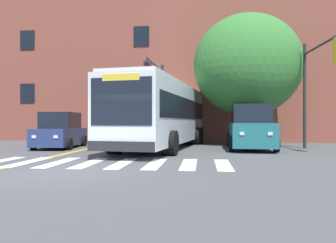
# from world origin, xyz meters

# --- Properties ---
(ground_plane) EXTENTS (120.00, 120.00, 0.00)m
(ground_plane) POSITION_xyz_m (0.00, 0.00, 0.00)
(ground_plane) COLOR #4C4C4F
(crosswalk) EXTENTS (8.43, 3.07, 0.01)m
(crosswalk) POSITION_xyz_m (0.65, 2.09, 0.00)
(crosswalk) COLOR white
(crosswalk) RESTS_ON ground
(lane_line_yellow_inner) EXTENTS (0.12, 36.00, 0.01)m
(lane_line_yellow_inner) POSITION_xyz_m (-2.22, 16.09, 0.00)
(lane_line_yellow_inner) COLOR gold
(lane_line_yellow_inner) RESTS_ON ground
(lane_line_yellow_outer) EXTENTS (0.12, 36.00, 0.01)m
(lane_line_yellow_outer) POSITION_xyz_m (-2.06, 16.09, 0.00)
(lane_line_yellow_outer) COLOR gold
(lane_line_yellow_outer) RESTS_ON ground
(city_bus) EXTENTS (4.02, 12.58, 3.39)m
(city_bus) POSITION_xyz_m (1.73, 8.77, 1.81)
(city_bus) COLOR white
(city_bus) RESTS_ON ground
(car_navy_near_lane) EXTENTS (2.29, 4.24, 1.90)m
(car_navy_near_lane) POSITION_xyz_m (-3.78, 7.96, 0.87)
(car_navy_near_lane) COLOR navy
(car_navy_near_lane) RESTS_ON ground
(car_teal_far_lane) EXTENTS (2.35, 4.98, 2.25)m
(car_teal_far_lane) POSITION_xyz_m (6.21, 8.39, 1.07)
(car_teal_far_lane) COLOR #236B70
(car_teal_far_lane) RESTS_ON ground
(traffic_light_near_corner) EXTENTS (0.54, 4.06, 5.50)m
(traffic_light_near_corner) POSITION_xyz_m (9.23, 7.64, 3.67)
(traffic_light_near_corner) COLOR #28282D
(traffic_light_near_corner) RESTS_ON ground
(traffic_light_overhead) EXTENTS (0.35, 4.51, 4.84)m
(traffic_light_overhead) POSITION_xyz_m (1.25, 8.97, 3.31)
(traffic_light_overhead) COLOR #28282D
(traffic_light_overhead) RESTS_ON ground
(street_tree_curbside_large) EXTENTS (6.47, 5.66, 7.76)m
(street_tree_curbside_large) POSITION_xyz_m (6.36, 11.09, 4.75)
(street_tree_curbside_large) COLOR brown
(street_tree_curbside_large) RESTS_ON ground
(building_facade) EXTENTS (42.56, 7.46, 13.92)m
(building_facade) POSITION_xyz_m (-0.60, 17.45, 6.96)
(building_facade) COLOR brown
(building_facade) RESTS_ON ground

